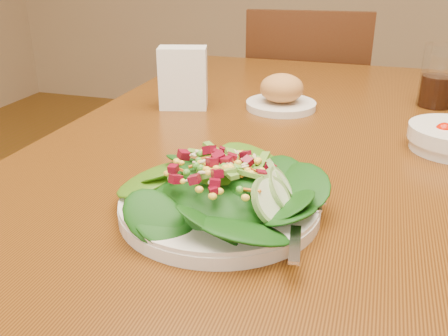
{
  "coord_description": "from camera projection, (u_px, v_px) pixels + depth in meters",
  "views": [
    {
      "loc": [
        0.13,
        -0.85,
        1.07
      ],
      "look_at": [
        -0.05,
        -0.28,
        0.81
      ],
      "focal_mm": 40.0,
      "sensor_mm": 36.0,
      "label": 1
    }
  ],
  "objects": [
    {
      "name": "dining_table",
      "position": [
        294.0,
        190.0,
        0.95
      ],
      "size": [
        0.9,
        1.4,
        0.75
      ],
      "color": "#65370F",
      "rests_on": "ground_plane"
    },
    {
      "name": "chair_far",
      "position": [
        303.0,
        127.0,
        1.81
      ],
      "size": [
        0.46,
        0.46,
        0.9
      ],
      "rotation": [
        0.0,
        0.0,
        3.26
      ],
      "color": "#361608",
      "rests_on": "ground_plane"
    },
    {
      "name": "salad_plate",
      "position": [
        226.0,
        195.0,
        0.64
      ],
      "size": [
        0.27,
        0.26,
        0.08
      ],
      "rotation": [
        0.0,
        0.0,
        -0.41
      ],
      "color": "silver",
      "rests_on": "dining_table"
    },
    {
      "name": "bread_plate",
      "position": [
        281.0,
        95.0,
        1.07
      ],
      "size": [
        0.15,
        0.15,
        0.08
      ],
      "color": "silver",
      "rests_on": "dining_table"
    },
    {
      "name": "drinking_glass",
      "position": [
        438.0,
        80.0,
        1.08
      ],
      "size": [
        0.08,
        0.08,
        0.13
      ],
      "color": "silver",
      "rests_on": "dining_table"
    },
    {
      "name": "napkin_holder",
      "position": [
        183.0,
        76.0,
        1.07
      ],
      "size": [
        0.11,
        0.08,
        0.13
      ],
      "rotation": [
        0.0,
        0.0,
        0.27
      ],
      "color": "white",
      "rests_on": "dining_table"
    }
  ]
}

